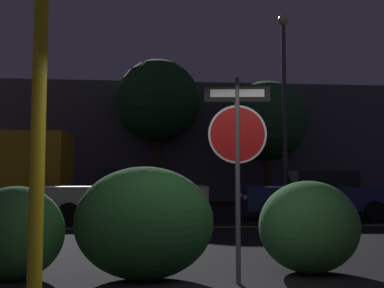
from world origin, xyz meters
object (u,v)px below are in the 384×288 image
(yellow_pole_left, at_px, (38,152))
(hedge_bush_1, at_px, (15,233))
(stop_sign, at_px, (237,139))
(hedge_bush_3, at_px, (309,227))
(tree_0, at_px, (158,101))
(passing_car_2, at_px, (127,195))
(street_lamp, at_px, (284,89))
(passing_car_3, at_px, (318,195))
(hedge_bush_2, at_px, (144,223))
(tree_1, at_px, (267,121))

(yellow_pole_left, height_order, hedge_bush_1, yellow_pole_left)
(stop_sign, xyz_separation_m, hedge_bush_3, (1.09, 0.48, -1.17))
(stop_sign, distance_m, tree_0, 15.00)
(yellow_pole_left, bearing_deg, passing_car_2, 88.03)
(stop_sign, bearing_deg, tree_0, 100.15)
(hedge_bush_1, bearing_deg, yellow_pole_left, -67.31)
(street_lamp, relative_size, tree_0, 1.10)
(passing_car_2, bearing_deg, yellow_pole_left, 178.58)
(passing_car_3, height_order, tree_0, tree_0)
(hedge_bush_1, bearing_deg, hedge_bush_3, 0.55)
(hedge_bush_3, relative_size, street_lamp, 0.19)
(tree_0, bearing_deg, yellow_pole_left, -94.43)
(stop_sign, height_order, yellow_pole_left, yellow_pole_left)
(hedge_bush_1, relative_size, hedge_bush_2, 0.70)
(hedge_bush_2, height_order, passing_car_2, passing_car_2)
(yellow_pole_left, bearing_deg, stop_sign, 30.61)
(stop_sign, distance_m, passing_car_3, 8.24)
(hedge_bush_3, bearing_deg, hedge_bush_1, -179.45)
(stop_sign, bearing_deg, yellow_pole_left, -142.72)
(yellow_pole_left, distance_m, hedge_bush_2, 2.01)
(hedge_bush_2, height_order, passing_car_3, hedge_bush_2)
(passing_car_3, distance_m, tree_1, 7.06)
(stop_sign, relative_size, street_lamp, 0.35)
(passing_car_2, xyz_separation_m, tree_0, (0.94, 7.47, 4.00))
(yellow_pole_left, xyz_separation_m, tree_1, (6.16, 14.83, 2.17))
(yellow_pole_left, height_order, hedge_bush_3, yellow_pole_left)
(hedge_bush_3, bearing_deg, passing_car_3, 67.53)
(hedge_bush_1, relative_size, hedge_bush_3, 0.90)
(hedge_bush_2, bearing_deg, passing_car_2, 95.50)
(hedge_bush_1, xyz_separation_m, tree_0, (1.95, 14.23, 4.16))
(passing_car_2, relative_size, tree_0, 0.70)
(passing_car_2, distance_m, street_lamp, 7.41)
(hedge_bush_1, distance_m, tree_1, 15.15)
(passing_car_3, bearing_deg, hedge_bush_3, 162.37)
(hedge_bush_2, bearing_deg, street_lamp, 63.28)
(hedge_bush_3, height_order, street_lamp, street_lamp)
(tree_0, height_order, tree_1, tree_0)
(hedge_bush_1, xyz_separation_m, passing_car_2, (1.00, 6.76, 0.15))
(hedge_bush_1, height_order, street_lamp, street_lamp)
(tree_0, bearing_deg, hedge_bush_2, -91.12)
(stop_sign, relative_size, hedge_bush_1, 2.05)
(stop_sign, xyz_separation_m, passing_car_2, (-1.83, 7.20, -1.05))
(stop_sign, height_order, hedge_bush_2, stop_sign)
(hedge_bush_3, bearing_deg, street_lamp, 74.40)
(passing_car_2, height_order, street_lamp, street_lamp)
(hedge_bush_3, relative_size, tree_1, 0.25)
(yellow_pole_left, height_order, tree_0, tree_0)
(hedge_bush_2, height_order, tree_1, tree_1)
(passing_car_2, height_order, passing_car_3, passing_car_2)
(hedge_bush_3, relative_size, passing_car_3, 0.30)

